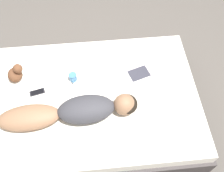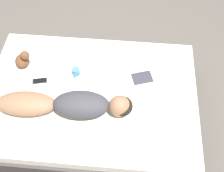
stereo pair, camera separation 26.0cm
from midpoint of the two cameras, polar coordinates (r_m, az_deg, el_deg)
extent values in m
plane|color=#4C4742|center=(3.02, -1.59, -6.29)|extent=(12.00, 12.00, 0.00)
cube|color=#383333|center=(2.87, -1.66, -4.85)|extent=(1.50, 2.17, 0.32)
cube|color=silver|center=(2.67, -1.79, -2.51)|extent=(1.44, 2.11, 0.14)
ellipsoid|color=brown|center=(2.54, -15.52, -3.96)|extent=(0.28, 0.58, 0.17)
ellipsoid|color=#333338|center=(2.43, -3.71, -4.32)|extent=(0.31, 0.54, 0.21)
ellipsoid|color=black|center=(2.42, 5.33, -4.59)|extent=(0.22, 0.20, 0.11)
sphere|color=brown|center=(2.43, 4.72, -4.63)|extent=(0.20, 0.20, 0.20)
cube|color=silver|center=(2.86, 7.86, 5.23)|extent=(0.31, 0.36, 0.01)
cube|color=silver|center=(2.74, 9.27, 1.53)|extent=(0.31, 0.36, 0.01)
cube|color=#2D2D38|center=(2.73, 9.28, 1.59)|extent=(0.21, 0.25, 0.00)
cylinder|color=teal|center=(2.71, -5.13, 2.96)|extent=(0.08, 0.08, 0.08)
cylinder|color=black|center=(2.69, -5.19, 3.40)|extent=(0.07, 0.07, 0.01)
torus|color=teal|center=(2.69, -5.26, 2.20)|extent=(0.05, 0.01, 0.05)
cube|color=black|center=(2.75, -12.89, 0.90)|extent=(0.09, 0.16, 0.01)
cube|color=black|center=(2.75, -12.91, 0.96)|extent=(0.08, 0.13, 0.00)
ellipsoid|color=brown|center=(2.87, -16.57, 5.07)|extent=(0.16, 0.14, 0.13)
sphere|color=brown|center=(2.78, -15.97, 6.22)|extent=(0.10, 0.10, 0.10)
camera|label=1|loc=(0.13, -87.13, 4.42)|focal=42.00mm
camera|label=2|loc=(0.13, 92.87, -4.42)|focal=42.00mm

